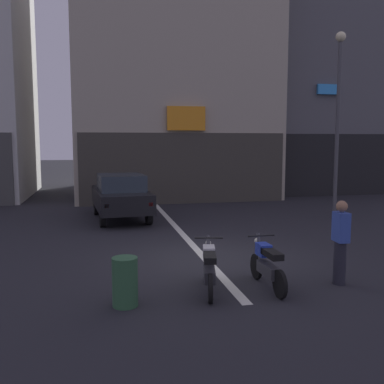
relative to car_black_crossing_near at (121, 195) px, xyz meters
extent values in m
plane|color=#232328|center=(1.70, -5.91, -0.89)|extent=(120.00, 120.00, 0.00)
cube|color=silver|center=(1.70, 0.09, -0.88)|extent=(0.20, 18.00, 0.01)
cube|color=#B2A893|center=(3.07, 8.42, 5.02)|extent=(9.77, 9.71, 11.82)
cube|color=#3E3A33|center=(3.07, 3.51, 0.71)|extent=(9.38, 0.10, 3.20)
cube|color=orange|center=(3.11, 3.44, 2.95)|extent=(1.72, 0.16, 1.07)
cube|color=#56565B|center=(11.52, 8.42, 5.62)|extent=(10.62, 7.22, 13.01)
cube|color=black|center=(11.52, 4.76, 0.71)|extent=(10.20, 0.10, 3.20)
cube|color=#3399F2|center=(10.70, 4.69, 4.55)|extent=(1.20, 0.16, 0.50)
cylinder|color=black|center=(-0.88, 1.27, -0.57)|extent=(0.23, 0.65, 0.64)
cylinder|color=black|center=(0.67, 1.40, -0.57)|extent=(0.23, 0.65, 0.64)
cylinder|color=black|center=(-0.67, -1.32, -0.57)|extent=(0.23, 0.65, 0.64)
cylinder|color=black|center=(0.87, -1.20, -0.57)|extent=(0.23, 0.65, 0.64)
cube|color=black|center=(0.00, 0.04, -0.14)|extent=(2.08, 4.23, 0.66)
cube|color=#2D3842|center=(0.01, -0.11, 0.47)|extent=(1.70, 2.08, 0.56)
cube|color=red|center=(-0.54, -2.03, -0.09)|extent=(0.14, 0.07, 0.12)
cube|color=red|center=(0.86, -1.92, -0.09)|extent=(0.14, 0.07, 0.12)
cylinder|color=#47474C|center=(7.74, -1.32, 2.27)|extent=(0.14, 0.14, 6.32)
sphere|color=beige|center=(7.74, -1.32, 5.62)|extent=(0.36, 0.36, 0.36)
cylinder|color=black|center=(1.34, -7.55, -0.63)|extent=(0.18, 0.52, 0.52)
cylinder|color=black|center=(1.09, -8.67, -0.63)|extent=(0.18, 0.52, 0.52)
cube|color=#38383D|center=(1.20, -8.16, -0.52)|extent=(0.35, 0.76, 0.22)
cube|color=black|center=(1.17, -8.31, -0.17)|extent=(0.34, 0.63, 0.12)
cube|color=silver|center=(1.26, -7.91, -0.19)|extent=(0.29, 0.40, 0.24)
cylinder|color=#4C4C51|center=(1.30, -7.69, -0.25)|extent=(0.12, 0.25, 0.70)
cylinder|color=black|center=(1.29, -7.77, 0.07)|extent=(0.55, 0.15, 0.04)
sphere|color=silver|center=(1.33, -7.57, -0.09)|extent=(0.12, 0.12, 0.12)
cylinder|color=black|center=(2.35, -7.56, -0.63)|extent=(0.08, 0.52, 0.52)
cylinder|color=black|center=(2.37, -8.71, -0.63)|extent=(0.08, 0.52, 0.52)
cube|color=#38383D|center=(2.36, -8.19, -0.52)|extent=(0.21, 0.74, 0.22)
cube|color=black|center=(2.37, -8.34, -0.17)|extent=(0.23, 0.60, 0.12)
cube|color=#233DB7|center=(2.36, -7.93, -0.19)|extent=(0.23, 0.36, 0.24)
cylinder|color=#4C4C51|center=(2.36, -7.71, -0.25)|extent=(0.07, 0.24, 0.70)
cylinder|color=black|center=(2.36, -7.79, 0.07)|extent=(0.55, 0.04, 0.04)
sphere|color=silver|center=(2.36, -7.58, -0.09)|extent=(0.12, 0.12, 0.12)
cylinder|color=#23232D|center=(3.84, -8.23, -0.46)|extent=(0.24, 0.24, 0.86)
cube|color=#334CA5|center=(3.84, -8.23, 0.26)|extent=(0.24, 0.37, 0.58)
sphere|color=#9E7051|center=(3.84, -8.23, 0.67)|extent=(0.22, 0.22, 0.22)
cylinder|color=#2D5938|center=(-0.37, -8.50, -0.46)|extent=(0.44, 0.44, 0.85)
camera|label=1|loc=(-0.77, -15.79, 1.92)|focal=40.77mm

